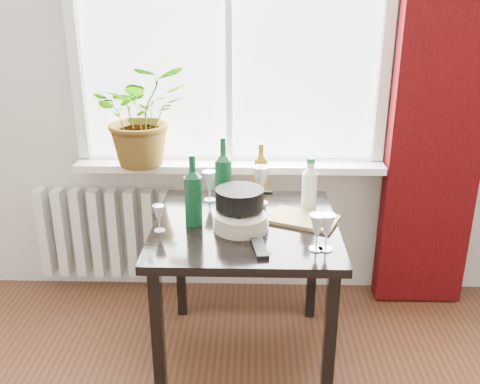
{
  "coord_description": "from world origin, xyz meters",
  "views": [
    {
      "loc": [
        0.14,
        -0.71,
        1.77
      ],
      "look_at": [
        0.08,
        1.55,
        0.9
      ],
      "focal_mm": 40.0,
      "sensor_mm": 36.0,
      "label": 1
    }
  ],
  "objects_px": {
    "wine_bottle_left": "(193,190)",
    "tv_remote": "(260,248)",
    "radiator": "(106,233)",
    "fondue_pot": "(240,207)",
    "wineglass_back_left": "(209,186)",
    "table": "(245,241)",
    "potted_plant": "(142,115)",
    "wineglass_back_center": "(261,185)",
    "bottle_amber": "(261,169)",
    "cleaning_bottle": "(310,184)",
    "cutting_board": "(303,219)",
    "wine_bottle_right": "(223,172)",
    "plate_stack": "(241,222)",
    "wineglass_far_right": "(327,232)",
    "wineglass_front_left": "(159,218)",
    "wineglass_front_right": "(317,232)"
  },
  "relations": [
    {
      "from": "fondue_pot",
      "to": "tv_remote",
      "type": "bearing_deg",
      "value": -79.29
    },
    {
      "from": "fondue_pot",
      "to": "tv_remote",
      "type": "height_order",
      "value": "fondue_pot"
    },
    {
      "from": "wine_bottle_right",
      "to": "cleaning_bottle",
      "type": "xyz_separation_m",
      "value": [
        0.42,
        -0.03,
        -0.05
      ]
    },
    {
      "from": "radiator",
      "to": "fondue_pot",
      "type": "bearing_deg",
      "value": -37.64
    },
    {
      "from": "fondue_pot",
      "to": "wineglass_back_center",
      "type": "bearing_deg",
      "value": 60.49
    },
    {
      "from": "wine_bottle_left",
      "to": "wineglass_front_right",
      "type": "xyz_separation_m",
      "value": [
        0.54,
        -0.24,
        -0.09
      ]
    },
    {
      "from": "bottle_amber",
      "to": "cleaning_bottle",
      "type": "height_order",
      "value": "bottle_amber"
    },
    {
      "from": "potted_plant",
      "to": "wineglass_far_right",
      "type": "height_order",
      "value": "potted_plant"
    },
    {
      "from": "table",
      "to": "cutting_board",
      "type": "relative_size",
      "value": 2.72
    },
    {
      "from": "bottle_amber",
      "to": "plate_stack",
      "type": "height_order",
      "value": "bottle_amber"
    },
    {
      "from": "cutting_board",
      "to": "wine_bottle_right",
      "type": "bearing_deg",
      "value": 155.39
    },
    {
      "from": "tv_remote",
      "to": "cutting_board",
      "type": "height_order",
      "value": "tv_remote"
    },
    {
      "from": "tv_remote",
      "to": "wineglass_back_center",
      "type": "bearing_deg",
      "value": 79.88
    },
    {
      "from": "potted_plant",
      "to": "tv_remote",
      "type": "xyz_separation_m",
      "value": [
        0.63,
        -0.82,
        -0.37
      ]
    },
    {
      "from": "wineglass_back_center",
      "to": "cutting_board",
      "type": "height_order",
      "value": "wineglass_back_center"
    },
    {
      "from": "wine_bottle_left",
      "to": "wineglass_back_left",
      "type": "relative_size",
      "value": 2.11
    },
    {
      "from": "plate_stack",
      "to": "tv_remote",
      "type": "relative_size",
      "value": 1.48
    },
    {
      "from": "wineglass_far_right",
      "to": "tv_remote",
      "type": "xyz_separation_m",
      "value": [
        -0.27,
        -0.01,
        -0.07
      ]
    },
    {
      "from": "wine_bottle_left",
      "to": "cleaning_bottle",
      "type": "xyz_separation_m",
      "value": [
        0.55,
        0.19,
        -0.04
      ]
    },
    {
      "from": "wine_bottle_left",
      "to": "tv_remote",
      "type": "relative_size",
      "value": 1.98
    },
    {
      "from": "potted_plant",
      "to": "wine_bottle_left",
      "type": "bearing_deg",
      "value": -59.55
    },
    {
      "from": "cutting_board",
      "to": "bottle_amber",
      "type": "bearing_deg",
      "value": 120.26
    },
    {
      "from": "wineglass_back_left",
      "to": "table",
      "type": "bearing_deg",
      "value": -55.91
    },
    {
      "from": "radiator",
      "to": "plate_stack",
      "type": "distance_m",
      "value": 1.15
    },
    {
      "from": "wineglass_far_right",
      "to": "cutting_board",
      "type": "xyz_separation_m",
      "value": [
        -0.07,
        0.29,
        -0.07
      ]
    },
    {
      "from": "wine_bottle_left",
      "to": "wine_bottle_right",
      "type": "bearing_deg",
      "value": 60.94
    },
    {
      "from": "cleaning_bottle",
      "to": "wineglass_back_left",
      "type": "bearing_deg",
      "value": 168.84
    },
    {
      "from": "wine_bottle_right",
      "to": "cleaning_bottle",
      "type": "height_order",
      "value": "wine_bottle_right"
    },
    {
      "from": "potted_plant",
      "to": "cleaning_bottle",
      "type": "bearing_deg",
      "value": -22.76
    },
    {
      "from": "fondue_pot",
      "to": "potted_plant",
      "type": "bearing_deg",
      "value": 126.16
    },
    {
      "from": "bottle_amber",
      "to": "plate_stack",
      "type": "distance_m",
      "value": 0.46
    },
    {
      "from": "wineglass_front_right",
      "to": "bottle_amber",
      "type": "bearing_deg",
      "value": 109.76
    },
    {
      "from": "cleaning_bottle",
      "to": "table",
      "type": "bearing_deg",
      "value": -149.77
    },
    {
      "from": "wine_bottle_right",
      "to": "cleaning_bottle",
      "type": "distance_m",
      "value": 0.42
    },
    {
      "from": "potted_plant",
      "to": "wineglass_front_left",
      "type": "height_order",
      "value": "potted_plant"
    },
    {
      "from": "fondue_pot",
      "to": "wineglass_front_left",
      "type": "bearing_deg",
      "value": -173.99
    },
    {
      "from": "wineglass_front_left",
      "to": "bottle_amber",
      "type": "bearing_deg",
      "value": 45.93
    },
    {
      "from": "bottle_amber",
      "to": "wineglass_far_right",
      "type": "bearing_deg",
      "value": -67.05
    },
    {
      "from": "radiator",
      "to": "wineglass_far_right",
      "type": "height_order",
      "value": "wineglass_far_right"
    },
    {
      "from": "wineglass_back_left",
      "to": "wine_bottle_right",
      "type": "bearing_deg",
      "value": -41.18
    },
    {
      "from": "cleaning_bottle",
      "to": "tv_remote",
      "type": "xyz_separation_m",
      "value": [
        -0.24,
        -0.45,
        -0.12
      ]
    },
    {
      "from": "wineglass_back_left",
      "to": "bottle_amber",
      "type": "bearing_deg",
      "value": 20.32
    },
    {
      "from": "bottle_amber",
      "to": "wine_bottle_right",
      "type": "bearing_deg",
      "value": -138.58
    },
    {
      "from": "radiator",
      "to": "cutting_board",
      "type": "height_order",
      "value": "cutting_board"
    },
    {
      "from": "wineglass_back_left",
      "to": "wine_bottle_left",
      "type": "bearing_deg",
      "value": -99.48
    },
    {
      "from": "cutting_board",
      "to": "wineglass_front_left",
      "type": "bearing_deg",
      "value": -168.51
    },
    {
      "from": "potted_plant",
      "to": "fondue_pot",
      "type": "height_order",
      "value": "potted_plant"
    },
    {
      "from": "table",
      "to": "cleaning_bottle",
      "type": "distance_m",
      "value": 0.42
    },
    {
      "from": "tv_remote",
      "to": "wine_bottle_right",
      "type": "bearing_deg",
      "value": 100.99
    },
    {
      "from": "bottle_amber",
      "to": "wineglass_far_right",
      "type": "xyz_separation_m",
      "value": [
        0.27,
        -0.63,
        -0.06
      ]
    }
  ]
}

